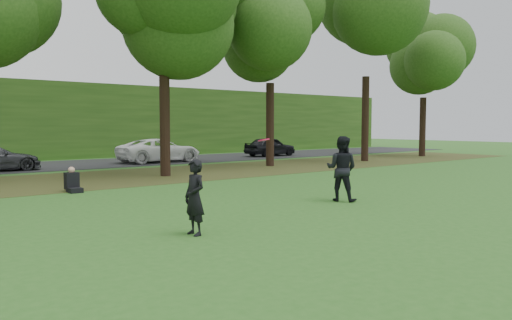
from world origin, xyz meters
The scene contains 8 objects.
ground centered at (0.00, 0.00, 0.00)m, with size 120.00×120.00×0.00m, color #285A1C.
leaf_litter centered at (0.00, 13.00, 0.01)m, with size 60.00×7.00×0.01m, color #473A19.
street centered at (0.00, 21.00, 0.01)m, with size 70.00×7.00×0.02m, color black.
player_left centered at (-1.22, 1.54, 0.76)m, with size 0.56×0.36×1.52m, color black.
player_right centered at (4.51, 2.72, 0.94)m, with size 0.92×0.71×1.89m, color black.
parked_cars centered at (0.77, 19.97, 0.70)m, with size 36.78×3.46×1.47m.
frisbee centered at (0.93, 1.96, 1.86)m, with size 0.31×0.31×0.09m.
seated_person centered at (-0.90, 9.64, 0.31)m, with size 0.43×0.74×0.83m.
Camera 1 is at (-6.48, -6.92, 2.20)m, focal length 35.00 mm.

